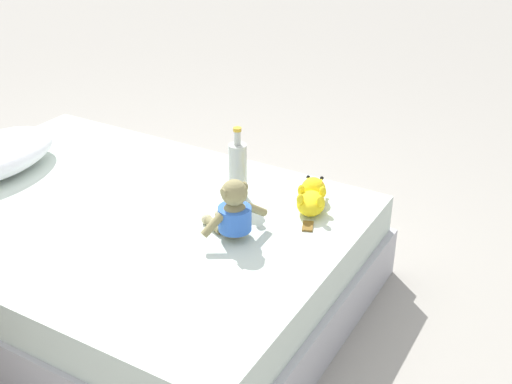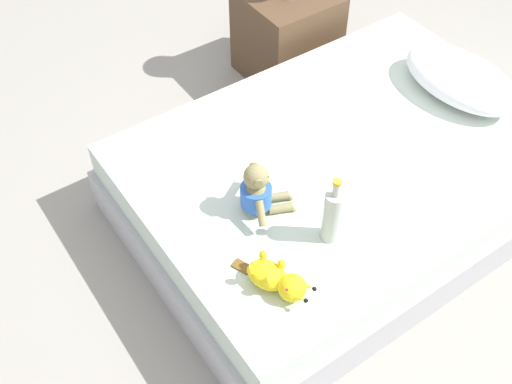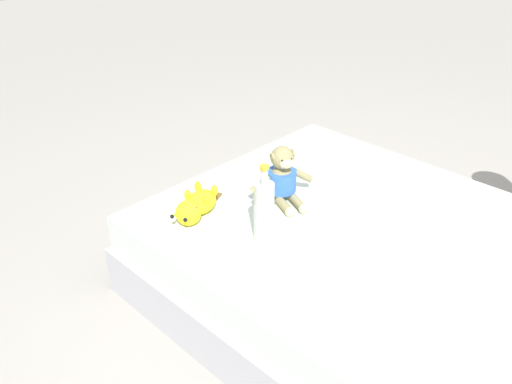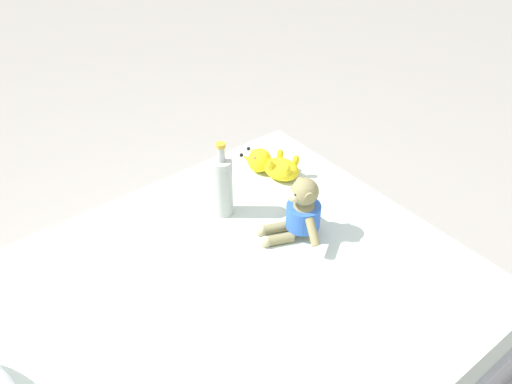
# 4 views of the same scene
# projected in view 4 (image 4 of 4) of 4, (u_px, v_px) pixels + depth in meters

# --- Properties ---
(bed) EXTENTS (1.34, 1.90, 0.38)m
(bed) POSITION_uv_depth(u_px,v_px,m) (192.00, 353.00, 1.75)
(bed) COLOR #B2B2B7
(bed) RESTS_ON ground_plane
(plush_monkey) EXTENTS (0.27, 0.25, 0.24)m
(plush_monkey) POSITION_uv_depth(u_px,v_px,m) (300.00, 212.00, 1.86)
(plush_monkey) COLOR #8E8456
(plush_monkey) RESTS_ON bed
(plush_yellow_creature) EXTENTS (0.32, 0.18, 0.10)m
(plush_yellow_creature) POSITION_uv_depth(u_px,v_px,m) (272.00, 165.00, 2.18)
(plush_yellow_creature) COLOR yellow
(plush_yellow_creature) RESTS_ON bed
(glass_bottle) EXTENTS (0.07, 0.07, 0.31)m
(glass_bottle) POSITION_uv_depth(u_px,v_px,m) (223.00, 186.00, 1.94)
(glass_bottle) COLOR #B7BCB2
(glass_bottle) RESTS_ON bed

